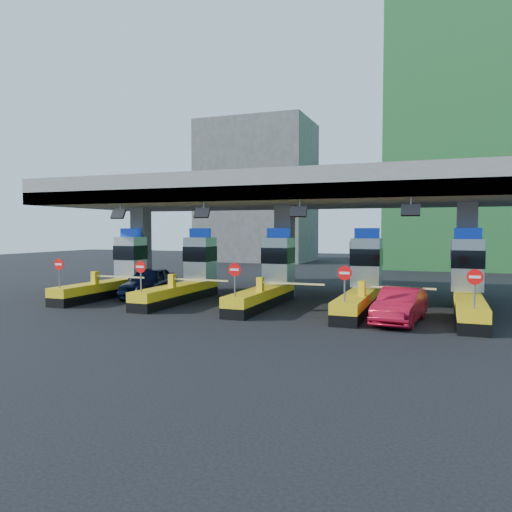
% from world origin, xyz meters
% --- Properties ---
extents(ground, '(120.00, 120.00, 0.00)m').
position_xyz_m(ground, '(0.00, 0.00, 0.00)').
color(ground, black).
rests_on(ground, ground).
extents(toll_canopy, '(28.00, 12.09, 7.00)m').
position_xyz_m(toll_canopy, '(0.00, 2.87, 6.13)').
color(toll_canopy, slate).
rests_on(toll_canopy, ground).
extents(toll_lane_far_left, '(4.43, 8.00, 4.16)m').
position_xyz_m(toll_lane_far_left, '(-10.00, 0.28, 1.40)').
color(toll_lane_far_left, black).
rests_on(toll_lane_far_left, ground).
extents(toll_lane_left, '(4.43, 8.00, 4.16)m').
position_xyz_m(toll_lane_left, '(-5.00, 0.28, 1.40)').
color(toll_lane_left, black).
rests_on(toll_lane_left, ground).
extents(toll_lane_center, '(4.43, 8.00, 4.16)m').
position_xyz_m(toll_lane_center, '(0.00, 0.28, 1.40)').
color(toll_lane_center, black).
rests_on(toll_lane_center, ground).
extents(toll_lane_right, '(4.43, 8.00, 4.16)m').
position_xyz_m(toll_lane_right, '(5.00, 0.28, 1.40)').
color(toll_lane_right, black).
rests_on(toll_lane_right, ground).
extents(toll_lane_far_right, '(4.43, 8.00, 4.16)m').
position_xyz_m(toll_lane_far_right, '(10.00, 0.28, 1.40)').
color(toll_lane_far_right, black).
rests_on(toll_lane_far_right, ground).
extents(bg_building_scaffold, '(18.00, 12.00, 28.00)m').
position_xyz_m(bg_building_scaffold, '(12.00, 32.00, 14.00)').
color(bg_building_scaffold, '#1E5926').
rests_on(bg_building_scaffold, ground).
extents(bg_building_concrete, '(14.00, 10.00, 18.00)m').
position_xyz_m(bg_building_concrete, '(-14.00, 36.00, 9.00)').
color(bg_building_concrete, '#4C4C49').
rests_on(bg_building_concrete, ground).
extents(van, '(3.04, 5.58, 1.80)m').
position_xyz_m(van, '(-7.70, 0.35, 0.90)').
color(van, black).
rests_on(van, ground).
extents(red_car, '(2.17, 4.80, 1.53)m').
position_xyz_m(red_car, '(7.13, -3.00, 0.76)').
color(red_car, maroon).
rests_on(red_car, ground).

